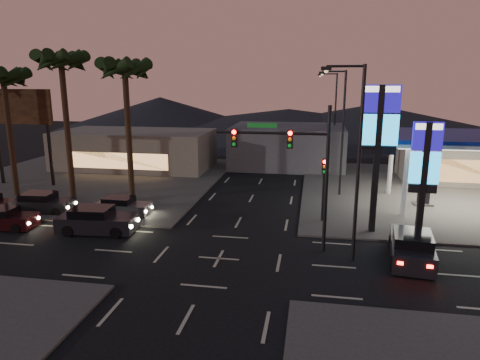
% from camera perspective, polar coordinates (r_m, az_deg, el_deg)
% --- Properties ---
extents(ground, '(140.00, 140.00, 0.00)m').
position_cam_1_polar(ground, '(23.14, -2.85, -10.41)').
color(ground, black).
rests_on(ground, ground).
extents(corner_lot_ne, '(24.00, 24.00, 0.12)m').
position_cam_1_polar(corner_lot_ne, '(39.46, 26.10, -1.66)').
color(corner_lot_ne, '#47443F').
rests_on(corner_lot_ne, ground).
extents(corner_lot_nw, '(24.00, 24.00, 0.12)m').
position_cam_1_polar(corner_lot_nw, '(43.11, -19.21, 0.13)').
color(corner_lot_nw, '#47443F').
rests_on(corner_lot_nw, ground).
extents(gas_station, '(12.20, 8.20, 5.47)m').
position_cam_1_polar(gas_station, '(34.82, 28.71, 4.69)').
color(gas_station, silver).
rests_on(gas_station, ground).
extents(convenience_store, '(10.00, 6.00, 4.00)m').
position_cam_1_polar(convenience_store, '(44.34, 27.08, 2.32)').
color(convenience_store, '#726B5B').
rests_on(convenience_store, ground).
extents(pylon_sign_tall, '(2.20, 0.35, 9.00)m').
position_cam_1_polar(pylon_sign_tall, '(26.60, 18.02, 6.37)').
color(pylon_sign_tall, black).
rests_on(pylon_sign_tall, ground).
extents(pylon_sign_short, '(1.60, 0.35, 7.00)m').
position_cam_1_polar(pylon_sign_short, '(26.35, 23.43, 2.04)').
color(pylon_sign_short, black).
rests_on(pylon_sign_short, ground).
extents(traffic_signal_mast, '(6.10, 0.39, 8.00)m').
position_cam_1_polar(traffic_signal_mast, '(23.04, 7.26, 3.01)').
color(traffic_signal_mast, black).
rests_on(traffic_signal_mast, ground).
extents(pedestal_signal, '(0.32, 0.39, 4.30)m').
position_cam_1_polar(pedestal_signal, '(28.38, 11.12, 0.05)').
color(pedestal_signal, black).
rests_on(pedestal_signal, ground).
extents(streetlight_near, '(2.14, 0.25, 10.00)m').
position_cam_1_polar(streetlight_near, '(22.06, 15.09, 3.50)').
color(streetlight_near, black).
rests_on(streetlight_near, ground).
extents(streetlight_mid, '(2.14, 0.25, 10.00)m').
position_cam_1_polar(streetlight_mid, '(34.92, 13.24, 7.03)').
color(streetlight_mid, black).
rests_on(streetlight_mid, ground).
extents(streetlight_far, '(2.14, 0.25, 10.00)m').
position_cam_1_polar(streetlight_far, '(48.85, 12.34, 8.74)').
color(streetlight_far, black).
rests_on(streetlight_far, ground).
extents(palm_a, '(4.41, 4.41, 10.86)m').
position_cam_1_polar(palm_a, '(33.14, -15.06, 13.05)').
color(palm_a, black).
rests_on(palm_a, ground).
extents(palm_b, '(4.41, 4.41, 11.46)m').
position_cam_1_polar(palm_b, '(35.51, -22.67, 13.36)').
color(palm_b, black).
rests_on(palm_b, ground).
extents(palm_c, '(4.41, 4.41, 10.26)m').
position_cam_1_polar(palm_c, '(38.38, -28.97, 11.03)').
color(palm_c, black).
rests_on(palm_c, ground).
extents(billboard, '(6.00, 0.30, 8.50)m').
position_cam_1_polar(billboard, '(42.17, -27.25, 7.78)').
color(billboard, black).
rests_on(billboard, ground).
extents(building_far_west, '(16.00, 8.00, 4.00)m').
position_cam_1_polar(building_far_west, '(47.16, -13.77, 3.96)').
color(building_far_west, '#726B5B').
rests_on(building_far_west, ground).
extents(building_far_mid, '(12.00, 9.00, 4.40)m').
position_cam_1_polar(building_far_mid, '(47.28, 6.40, 4.53)').
color(building_far_mid, '#4C4C51').
rests_on(building_far_mid, ground).
extents(hill_left, '(40.00, 40.00, 6.00)m').
position_cam_1_polar(hill_left, '(86.20, -10.54, 8.82)').
color(hill_left, black).
rests_on(hill_left, ground).
extents(hill_right, '(50.00, 50.00, 5.00)m').
position_cam_1_polar(hill_right, '(81.61, 17.15, 7.87)').
color(hill_right, black).
rests_on(hill_right, ground).
extents(hill_center, '(60.00, 60.00, 4.00)m').
position_cam_1_polar(hill_center, '(81.14, 6.47, 7.98)').
color(hill_center, black).
rests_on(hill_center, ground).
extents(car_lane_a_front, '(4.97, 2.34, 1.58)m').
position_cam_1_polar(car_lane_a_front, '(28.11, -18.60, -5.17)').
color(car_lane_a_front, black).
rests_on(car_lane_a_front, ground).
extents(car_lane_a_mid, '(4.19, 1.98, 1.33)m').
position_cam_1_polar(car_lane_a_mid, '(31.31, -29.05, -4.54)').
color(car_lane_a_mid, black).
rests_on(car_lane_a_mid, ground).
extents(car_lane_b_front, '(4.03, 1.77, 1.30)m').
position_cam_1_polar(car_lane_b_front, '(31.07, -15.47, -3.47)').
color(car_lane_b_front, '#555457').
rests_on(car_lane_b_front, ground).
extents(car_lane_b_mid, '(4.52, 2.14, 1.44)m').
position_cam_1_polar(car_lane_b_mid, '(33.67, -24.89, -2.84)').
color(car_lane_b_mid, black).
rests_on(car_lane_b_mid, ground).
extents(suv_station, '(2.64, 5.04, 1.61)m').
position_cam_1_polar(suv_station, '(24.29, 21.88, -8.31)').
color(suv_station, black).
rests_on(suv_station, ground).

